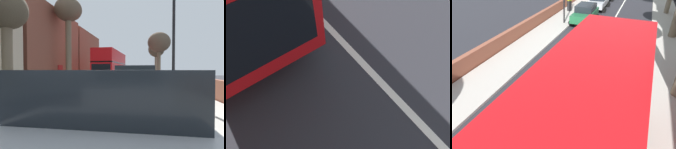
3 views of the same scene
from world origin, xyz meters
The scene contains 8 objects.
ground_plane centered at (0.00, 0.00, 0.00)m, with size 84.00×84.00×0.00m, color #28282D.
road_centre_line centered at (0.00, 0.00, 0.00)m, with size 0.16×54.00×0.01m, color silver.
sidewalk_left centered at (-4.90, 0.00, 0.06)m, with size 2.60×60.00×0.12m, color #B2ADA3.
sidewalk_right centered at (4.90, 0.00, 0.06)m, with size 2.60×60.00×0.12m, color #B2ADA3.
boundary_wall_right centered at (6.45, 0.00, 0.53)m, with size 0.36×54.00×1.07m, color brown.
parked_car_green_right_0 centered at (2.50, -4.53, 0.97)m, with size 2.41×4.06×1.74m.
parked_car_silver_right_1 centered at (2.50, -10.19, 0.90)m, with size 2.52×4.50×1.56m.
litter_bin_right centered at (5.30, -7.86, 0.72)m, with size 0.55×0.55×1.18m.
Camera 3 is at (-2.54, 14.19, 6.30)m, focal length 32.29 mm.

